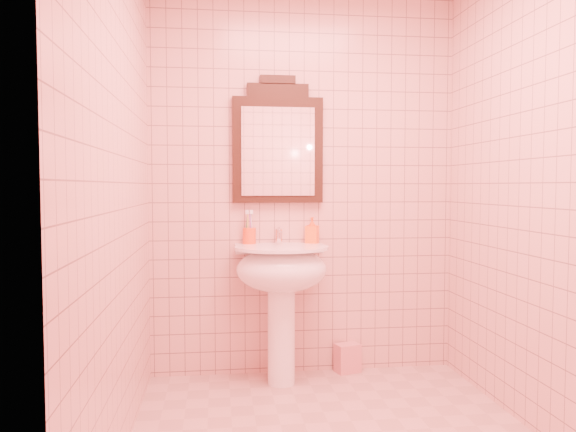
{
  "coord_description": "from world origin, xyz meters",
  "views": [
    {
      "loc": [
        -0.57,
        -2.54,
        1.23
      ],
      "look_at": [
        -0.18,
        0.55,
        1.07
      ],
      "focal_mm": 35.0,
      "sensor_mm": 36.0,
      "label": 1
    }
  ],
  "objects": [
    {
      "name": "pedestal_sink",
      "position": [
        -0.18,
        0.87,
        0.66
      ],
      "size": [
        0.58,
        0.58,
        0.86
      ],
      "color": "white",
      "rests_on": "floor"
    },
    {
      "name": "toothbrush_cup",
      "position": [
        -0.36,
        1.04,
        0.92
      ],
      "size": [
        0.08,
        0.08,
        0.19
      ],
      "rotation": [
        0.0,
        0.0,
        -0.17
      ],
      "color": "#EB4013",
      "rests_on": "pedestal_sink"
    },
    {
      "name": "faucet",
      "position": [
        -0.18,
        1.01,
        0.92
      ],
      "size": [
        0.04,
        0.16,
        0.11
      ],
      "color": "white",
      "rests_on": "pedestal_sink"
    },
    {
      "name": "back_wall",
      "position": [
        0.0,
        1.1,
        1.25
      ],
      "size": [
        2.0,
        0.02,
        2.5
      ],
      "primitive_type": "cube",
      "color": "#D8A096",
      "rests_on": "floor"
    },
    {
      "name": "mirror",
      "position": [
        -0.18,
        1.07,
        1.5
      ],
      "size": [
        0.58,
        0.06,
        0.82
      ],
      "color": "black",
      "rests_on": "back_wall"
    },
    {
      "name": "soap_dispenser",
      "position": [
        0.04,
        1.03,
        0.95
      ],
      "size": [
        0.1,
        0.1,
        0.17
      ],
      "primitive_type": "imported",
      "rotation": [
        0.0,
        0.0,
        -0.43
      ],
      "color": "#FF5E15",
      "rests_on": "pedestal_sink"
    },
    {
      "name": "towel",
      "position": [
        0.28,
        1.04,
        0.09
      ],
      "size": [
        0.18,
        0.14,
        0.19
      ],
      "primitive_type": "cube",
      "rotation": [
        0.0,
        0.0,
        0.29
      ],
      "color": "#E09084",
      "rests_on": "floor"
    }
  ]
}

